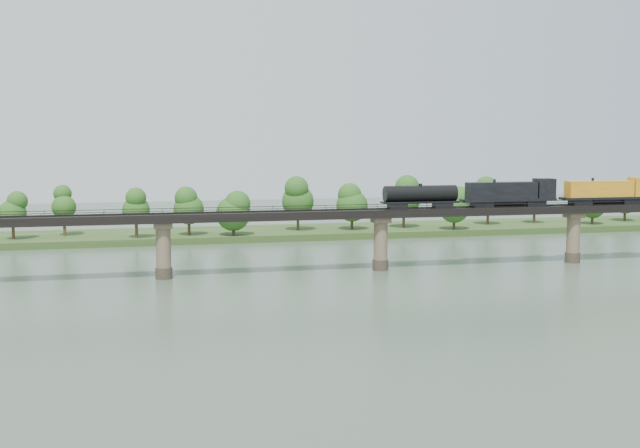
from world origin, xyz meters
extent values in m
plane|color=#3A4B3B|center=(0.00, 0.00, 0.00)|extent=(400.00, 400.00, 0.00)
cube|color=#2C461C|center=(0.00, 85.00, 0.80)|extent=(300.00, 24.00, 1.60)
cylinder|color=#473A2D|center=(-40.00, 30.00, 1.00)|extent=(3.00, 3.00, 2.00)
cylinder|color=#7B6650|center=(-40.00, 30.00, 5.50)|extent=(2.60, 2.60, 9.00)
cube|color=#7B6650|center=(-40.00, 30.00, 9.50)|extent=(3.20, 3.20, 1.00)
cylinder|color=#473A2D|center=(0.00, 30.00, 1.00)|extent=(3.00, 3.00, 2.00)
cylinder|color=#7B6650|center=(0.00, 30.00, 5.50)|extent=(2.60, 2.60, 9.00)
cube|color=#7B6650|center=(0.00, 30.00, 9.50)|extent=(3.20, 3.20, 1.00)
cylinder|color=#473A2D|center=(40.00, 30.00, 1.00)|extent=(3.00, 3.00, 2.00)
cylinder|color=#7B6650|center=(40.00, 30.00, 5.50)|extent=(2.60, 2.60, 9.00)
cube|color=#7B6650|center=(40.00, 30.00, 9.50)|extent=(3.20, 3.20, 1.00)
cube|color=black|center=(0.00, 30.00, 10.75)|extent=(220.00, 5.00, 1.50)
cube|color=black|center=(0.00, 29.25, 11.58)|extent=(220.00, 0.12, 0.16)
cube|color=black|center=(0.00, 30.75, 11.58)|extent=(220.00, 0.12, 0.16)
cube|color=black|center=(0.00, 27.60, 12.20)|extent=(220.00, 0.10, 0.10)
cube|color=black|center=(0.00, 32.40, 12.20)|extent=(220.00, 0.10, 0.10)
cube|color=black|center=(0.00, 27.60, 11.85)|extent=(0.08, 0.08, 0.70)
cube|color=black|center=(0.00, 32.40, 11.85)|extent=(0.08, 0.08, 0.70)
cylinder|color=#382619|center=(-71.77, 79.88, 3.24)|extent=(0.70, 0.70, 3.27)
sphere|color=#1F4D16|center=(-71.77, 79.88, 7.60)|extent=(6.20, 6.20, 6.20)
sphere|color=#1F4D16|center=(-71.77, 79.88, 10.32)|extent=(4.65, 4.65, 4.65)
cylinder|color=#382619|center=(-60.94, 84.18, 3.46)|extent=(0.70, 0.70, 3.71)
sphere|color=#1F4D16|center=(-60.94, 84.18, 8.41)|extent=(5.67, 5.67, 5.67)
sphere|color=#1F4D16|center=(-60.94, 84.18, 11.50)|extent=(4.25, 4.25, 4.25)
cylinder|color=#382619|center=(-44.43, 76.31, 3.35)|extent=(0.70, 0.70, 3.51)
sphere|color=#1F4D16|center=(-44.43, 76.31, 8.03)|extent=(6.31, 6.31, 6.31)
sphere|color=#1F4D16|center=(-44.43, 76.31, 10.96)|extent=(4.73, 4.73, 4.73)
cylinder|color=#382619|center=(-32.24, 78.84, 3.27)|extent=(0.70, 0.70, 3.34)
sphere|color=#1F4D16|center=(-32.24, 78.84, 7.73)|extent=(7.18, 7.18, 7.18)
sphere|color=#1F4D16|center=(-32.24, 78.84, 10.52)|extent=(5.39, 5.39, 5.39)
cylinder|color=#382619|center=(-22.01, 76.15, 3.01)|extent=(0.70, 0.70, 2.83)
sphere|color=#1F4D16|center=(-22.01, 76.15, 6.78)|extent=(8.26, 8.26, 8.26)
sphere|color=#1F4D16|center=(-22.01, 76.15, 9.14)|extent=(6.19, 6.19, 6.19)
cylinder|color=#382619|center=(-5.04, 82.68, 3.58)|extent=(0.70, 0.70, 3.96)
sphere|color=#1F4D16|center=(-5.04, 82.68, 8.87)|extent=(8.07, 8.07, 8.07)
sphere|color=#1F4D16|center=(-5.04, 82.68, 12.17)|extent=(6.05, 6.05, 6.05)
cylinder|color=#382619|center=(8.52, 81.14, 3.23)|extent=(0.70, 0.70, 3.27)
sphere|color=#1F4D16|center=(8.52, 81.14, 7.59)|extent=(8.03, 8.03, 8.03)
sphere|color=#1F4D16|center=(8.52, 81.14, 10.31)|extent=(6.02, 6.02, 6.02)
cylinder|color=#382619|center=(22.65, 82.31, 3.56)|extent=(0.70, 0.70, 3.92)
sphere|color=#1F4D16|center=(22.65, 82.31, 8.79)|extent=(8.29, 8.29, 8.29)
sphere|color=#1F4D16|center=(22.65, 82.31, 12.05)|extent=(6.21, 6.21, 6.21)
cylinder|color=#382619|center=(33.59, 75.35, 3.11)|extent=(0.70, 0.70, 3.02)
sphere|color=#1F4D16|center=(33.59, 75.35, 7.15)|extent=(7.74, 7.74, 7.74)
sphere|color=#1F4D16|center=(33.59, 75.35, 9.67)|extent=(5.80, 5.80, 5.80)
cylinder|color=#382619|center=(46.81, 84.03, 3.50)|extent=(0.70, 0.70, 3.80)
sphere|color=#1F4D16|center=(46.81, 84.03, 8.56)|extent=(7.47, 7.47, 7.47)
sphere|color=#1F4D16|center=(46.81, 84.03, 11.73)|extent=(5.60, 5.60, 5.60)
cylinder|color=#382619|center=(60.48, 84.26, 3.29)|extent=(0.70, 0.70, 3.38)
sphere|color=#1F4D16|center=(60.48, 84.26, 7.80)|extent=(6.23, 6.23, 6.23)
sphere|color=#1F4D16|center=(60.48, 84.26, 10.62)|extent=(4.67, 4.67, 4.67)
cylinder|color=#382619|center=(74.35, 78.39, 2.99)|extent=(0.70, 0.70, 2.77)
sphere|color=#1F4D16|center=(74.35, 78.39, 6.68)|extent=(7.04, 7.04, 7.04)
sphere|color=#1F4D16|center=(74.35, 78.39, 8.99)|extent=(5.28, 5.28, 5.28)
cylinder|color=#382619|center=(87.62, 83.57, 3.07)|extent=(0.70, 0.70, 2.94)
sphere|color=#1F4D16|center=(87.62, 83.57, 7.00)|extent=(6.73, 6.73, 6.73)
sphere|color=#1F4D16|center=(87.62, 83.57, 9.45)|extent=(5.05, 5.05, 5.05)
cube|color=black|center=(52.40, 30.00, 12.05)|extent=(4.02, 2.41, 1.10)
cube|color=black|center=(41.36, 30.00, 12.05)|extent=(4.02, 2.41, 1.10)
cube|color=black|center=(46.88, 30.00, 12.75)|extent=(19.07, 3.01, 0.50)
cube|color=orange|center=(45.37, 30.00, 14.61)|extent=(14.05, 2.71, 3.21)
cube|color=orange|center=(54.41, 30.00, 14.91)|extent=(3.61, 3.01, 3.81)
cylinder|color=black|center=(46.88, 30.00, 12.20)|extent=(6.02, 1.41, 1.41)
cube|color=black|center=(31.32, 30.00, 12.05)|extent=(4.02, 2.41, 1.10)
cube|color=black|center=(20.28, 30.00, 12.05)|extent=(4.02, 2.41, 1.10)
cube|color=black|center=(25.80, 30.00, 12.75)|extent=(19.07, 3.01, 0.50)
cube|color=black|center=(24.29, 30.00, 14.61)|extent=(14.05, 2.71, 3.21)
cube|color=black|center=(33.33, 30.00, 14.91)|extent=(3.61, 3.01, 3.81)
cylinder|color=black|center=(25.80, 30.00, 12.20)|extent=(6.02, 1.41, 1.41)
cube|color=black|center=(12.25, 30.00, 12.05)|extent=(3.51, 2.21, 1.10)
cube|color=black|center=(3.21, 30.00, 12.05)|extent=(3.51, 2.21, 1.10)
cube|color=black|center=(7.73, 30.00, 12.70)|extent=(15.06, 2.41, 0.30)
cylinder|color=black|center=(7.73, 30.00, 14.31)|extent=(14.05, 3.01, 3.01)
cylinder|color=black|center=(7.73, 30.00, 15.92)|extent=(0.70, 0.70, 0.50)
camera|label=1|loc=(-44.88, -112.21, 25.15)|focal=45.00mm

